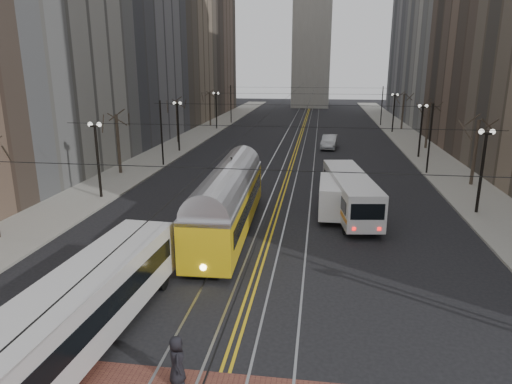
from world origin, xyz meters
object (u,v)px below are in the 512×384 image
(transit_bus, at_px, (87,308))
(sedan_grey, at_px, (333,179))
(streetcar, at_px, (228,207))
(cargo_van, at_px, (335,198))
(sedan_silver, at_px, (329,142))
(rear_bus, at_px, (350,195))
(pedestrian_a, at_px, (177,360))

(transit_bus, distance_m, sedan_grey, 25.45)
(streetcar, height_order, cargo_van, streetcar)
(streetcar, height_order, sedan_silver, streetcar)
(transit_bus, xyz_separation_m, cargo_van, (9.26, 16.36, -0.21))
(streetcar, distance_m, rear_bus, 8.92)
(transit_bus, bearing_deg, pedestrian_a, -20.60)
(transit_bus, distance_m, rear_bus, 19.75)
(streetcar, bearing_deg, transit_bus, -104.72)
(sedan_grey, height_order, sedan_silver, sedan_silver)
(streetcar, relative_size, cargo_van, 2.56)
(cargo_van, distance_m, sedan_grey, 7.35)
(cargo_van, distance_m, sedan_silver, 26.45)
(transit_bus, bearing_deg, streetcar, 79.84)
(sedan_grey, bearing_deg, pedestrian_a, -104.10)
(sedan_grey, relative_size, pedestrian_a, 2.78)
(cargo_van, bearing_deg, rear_bus, 27.90)
(cargo_van, relative_size, pedestrian_a, 3.31)
(rear_bus, xyz_separation_m, pedestrian_a, (-6.41, -18.54, -0.53))
(rear_bus, bearing_deg, sedan_silver, 84.54)
(rear_bus, bearing_deg, sedan_grey, 90.67)
(streetcar, relative_size, pedestrian_a, 8.47)
(pedestrian_a, bearing_deg, transit_bus, 46.47)
(streetcar, relative_size, sedan_silver, 2.81)
(sedan_silver, height_order, pedestrian_a, pedestrian_a)
(sedan_silver, bearing_deg, pedestrian_a, -90.46)
(rear_bus, relative_size, sedan_silver, 2.12)
(rear_bus, distance_m, pedestrian_a, 19.62)
(transit_bus, bearing_deg, sedan_silver, 80.55)
(transit_bus, distance_m, cargo_van, 18.80)
(transit_bus, distance_m, streetcar, 12.36)
(transit_bus, height_order, sedan_grey, transit_bus)
(cargo_van, relative_size, sedan_grey, 1.19)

